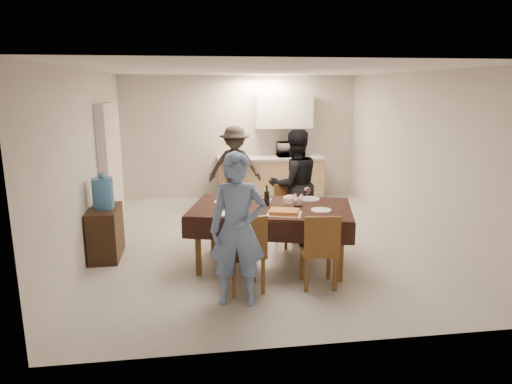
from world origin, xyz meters
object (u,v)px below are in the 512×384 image
console (106,233)px  savoury_tart (284,212)px  water_pitcher (298,200)px  wine_bottle (267,195)px  person_near (238,230)px  person_far (294,185)px  dining_table (271,209)px  water_jug (103,193)px  microwave (290,149)px  person_kitchen (235,166)px

console → savoury_tart: size_ratio=1.84×
water_pitcher → wine_bottle: bearing=166.0°
person_near → person_far: bearing=70.9°
dining_table → water_jug: bearing=-179.9°
microwave → person_far: bearing=79.1°
water_jug → savoury_tart: water_jug is taller
dining_table → wine_bottle: wine_bottle is taller
water_pitcher → person_kitchen: person_kitchen is taller
wine_bottle → person_far: person_far is taller
console → savoury_tart: bearing=-22.5°
water_jug → person_near: size_ratio=0.25×
microwave → wine_bottle: bearing=73.0°
person_near → person_far: size_ratio=0.98×
water_pitcher → person_far: bearing=79.7°
console → microwave: microwave is taller
dining_table → person_near: (-0.55, -1.05, 0.07)m
water_pitcher → savoury_tart: water_pitcher is taller
dining_table → console: (-2.25, 0.60, -0.42)m
water_pitcher → person_kitchen: bearing=99.1°
person_far → water_pitcher: bearing=66.8°
dining_table → console: dining_table is taller
console → person_kitchen: person_kitchen is taller
dining_table → microwave: microwave is taller
wine_bottle → microwave: bearing=73.0°
dining_table → person_kitchen: size_ratio=1.45×
water_jug → wine_bottle: size_ratio=1.52×
water_jug → wine_bottle: bearing=-13.9°
water_jug → person_near: person_near is taller
savoury_tart → wine_bottle: bearing=109.2°
person_near → wine_bottle: bearing=74.1°
microwave → person_kitchen: 1.33m
person_far → person_kitchen: bearing=-84.3°
console → wine_bottle: wine_bottle is taller
dining_table → person_near: 1.19m
console → wine_bottle: 2.35m
person_far → wine_bottle: bearing=46.2°
water_jug → savoury_tart: 2.55m
person_near → person_kitchen: (0.38, 4.26, -0.05)m
person_far → person_kitchen: size_ratio=1.08×
console → person_near: bearing=-44.0°
wine_bottle → savoury_tart: 0.47m
microwave → person_near: (-1.60, -4.71, -0.21)m
water_jug → water_pitcher: water_jug is taller
person_kitchen → dining_table: bearing=-86.9°
dining_table → savoury_tart: bearing=-60.4°
person_near → person_far: 2.37m
dining_table → wine_bottle: size_ratio=8.23×
savoury_tart → person_far: person_far is taller
console → water_pitcher: (2.60, -0.65, 0.55)m
water_pitcher → console: bearing=166.1°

